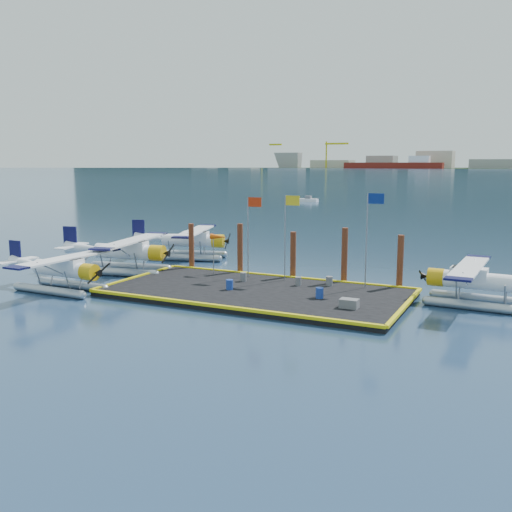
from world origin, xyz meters
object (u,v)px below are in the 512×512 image
(seaplane_a, at_px, (64,272))
(seaplane_d, at_px, (475,283))
(piling_0, at_px, (191,248))
(piling_2, at_px, (293,257))
(seaplane_c, at_px, (191,242))
(drum_5, at_px, (298,281))
(seaplane_b, at_px, (128,254))
(drum_2, at_px, (320,293))
(flagpole_blue, at_px, (370,226))
(drum_3, at_px, (230,285))
(crate, at_px, (349,303))
(flagpole_red, at_px, (250,224))
(drum_0, at_px, (243,277))
(windsock, at_px, (219,238))
(piling_4, at_px, (400,264))
(piling_3, at_px, (344,257))
(flagpole_yellow, at_px, (288,225))
(piling_1, at_px, (240,250))
(drum_4, at_px, (329,281))

(seaplane_a, bearing_deg, seaplane_d, 108.78)
(piling_0, relative_size, piling_2, 1.05)
(seaplane_a, distance_m, seaplane_c, 15.58)
(drum_5, bearing_deg, seaplane_d, 3.92)
(seaplane_b, distance_m, drum_5, 14.86)
(seaplane_a, distance_m, drum_2, 17.75)
(seaplane_d, height_order, piling_2, piling_2)
(seaplane_c, xyz_separation_m, flagpole_blue, (18.58, -6.95, 3.11))
(drum_3, bearing_deg, flagpole_blue, 28.27)
(crate, xyz_separation_m, flagpole_red, (-9.38, 5.77, 3.72))
(flagpole_blue, distance_m, piling_0, 15.51)
(drum_3, bearing_deg, seaplane_c, 131.77)
(seaplane_d, bearing_deg, drum_0, 96.74)
(windsock, bearing_deg, flagpole_blue, -0.00)
(flagpole_blue, height_order, piling_4, flagpole_blue)
(piling_3, bearing_deg, seaplane_b, -170.56)
(seaplane_a, relative_size, drum_3, 13.74)
(drum_2, relative_size, piling_2, 0.18)
(flagpole_yellow, height_order, piling_4, flagpole_yellow)
(drum_3, bearing_deg, seaplane_b, 163.81)
(crate, bearing_deg, piling_1, 146.39)
(seaplane_c, bearing_deg, drum_4, 48.32)
(drum_3, relative_size, flagpole_yellow, 0.11)
(drum_4, bearing_deg, flagpole_blue, 9.16)
(flagpole_red, distance_m, flagpole_yellow, 3.00)
(windsock, bearing_deg, drum_3, -53.19)
(seaplane_b, bearing_deg, drum_0, 77.47)
(flagpole_blue, xyz_separation_m, piling_0, (-15.20, 1.60, -2.69))
(drum_2, bearing_deg, seaplane_d, 22.87)
(drum_2, relative_size, crate, 0.64)
(flagpole_yellow, relative_size, piling_0, 1.55)
(drum_2, distance_m, piling_4, 7.07)
(drum_0, xyz_separation_m, drum_2, (6.75, -2.58, 0.03))
(seaplane_c, distance_m, piling_4, 21.08)
(piling_3, bearing_deg, piling_2, 180.00)
(seaplane_b, height_order, piling_4, piling_4)
(flagpole_blue, height_order, piling_2, flagpole_blue)
(piling_3, bearing_deg, crate, -70.67)
(drum_5, distance_m, piling_2, 3.47)
(flagpole_red, relative_size, piling_1, 1.43)
(seaplane_d, bearing_deg, piling_4, 70.40)
(flagpole_red, height_order, piling_0, flagpole_red)
(seaplane_b, bearing_deg, seaplane_c, 163.27)
(seaplane_d, relative_size, drum_4, 14.26)
(drum_3, xyz_separation_m, drum_5, (3.72, 3.24, -0.04))
(drum_4, relative_size, piling_0, 0.17)
(drum_3, height_order, flagpole_blue, flagpole_blue)
(seaplane_b, distance_m, drum_0, 10.75)
(windsock, bearing_deg, drum_4, -2.67)
(drum_5, height_order, crate, drum_5)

